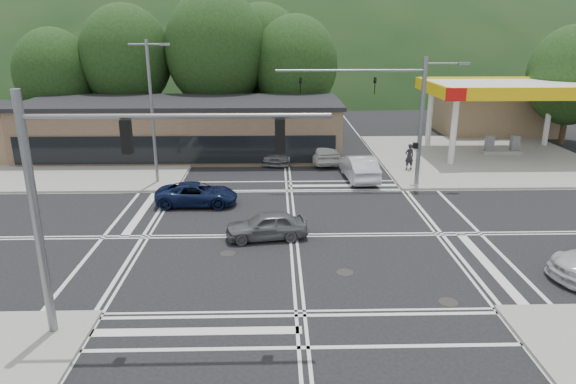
{
  "coord_description": "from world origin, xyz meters",
  "views": [
    {
      "loc": [
        -0.84,
        -23.11,
        9.65
      ],
      "look_at": [
        -0.19,
        2.58,
        1.4
      ],
      "focal_mm": 32.0,
      "sensor_mm": 36.0,
      "label": 1
    }
  ],
  "objects_px": {
    "pedestrian": "(409,157)",
    "car_northbound": "(280,150)",
    "car_grey_center": "(267,225)",
    "car_queue_b": "(322,151)",
    "car_blue_west": "(197,194)",
    "car_queue_a": "(359,167)"
  },
  "relations": [
    {
      "from": "car_blue_west",
      "to": "car_queue_a",
      "type": "distance_m",
      "value": 11.17
    },
    {
      "from": "car_northbound",
      "to": "car_grey_center",
      "type": "bearing_deg",
      "value": -83.8
    },
    {
      "from": "car_blue_west",
      "to": "car_queue_b",
      "type": "distance_m",
      "value": 12.51
    },
    {
      "from": "car_queue_a",
      "to": "pedestrian",
      "type": "xyz_separation_m",
      "value": [
        3.82,
        1.92,
        0.24
      ]
    },
    {
      "from": "car_queue_b",
      "to": "pedestrian",
      "type": "distance_m",
      "value": 6.53
    },
    {
      "from": "car_blue_west",
      "to": "car_northbound",
      "type": "relative_size",
      "value": 0.86
    },
    {
      "from": "car_blue_west",
      "to": "pedestrian",
      "type": "height_order",
      "value": "pedestrian"
    },
    {
      "from": "pedestrian",
      "to": "car_blue_west",
      "type": "bearing_deg",
      "value": 11.88
    },
    {
      "from": "car_blue_west",
      "to": "car_northbound",
      "type": "distance_m",
      "value": 11.33
    },
    {
      "from": "car_blue_west",
      "to": "car_northbound",
      "type": "bearing_deg",
      "value": -24.75
    },
    {
      "from": "car_blue_west",
      "to": "car_grey_center",
      "type": "bearing_deg",
      "value": -140.66
    },
    {
      "from": "car_grey_center",
      "to": "car_queue_a",
      "type": "distance_m",
      "value": 11.58
    },
    {
      "from": "car_queue_b",
      "to": "car_blue_west",
      "type": "bearing_deg",
      "value": 42.51
    },
    {
      "from": "car_queue_b",
      "to": "car_queue_a",
      "type": "bearing_deg",
      "value": 105.57
    },
    {
      "from": "car_queue_a",
      "to": "car_grey_center",
      "type": "bearing_deg",
      "value": 54.42
    },
    {
      "from": "car_grey_center",
      "to": "car_queue_b",
      "type": "xyz_separation_m",
      "value": [
        3.93,
        14.65,
        0.19
      ]
    },
    {
      "from": "pedestrian",
      "to": "car_northbound",
      "type": "bearing_deg",
      "value": -35.18
    },
    {
      "from": "car_northbound",
      "to": "pedestrian",
      "type": "distance_m",
      "value": 9.66
    },
    {
      "from": "car_grey_center",
      "to": "car_northbound",
      "type": "bearing_deg",
      "value": 168.88
    },
    {
      "from": "car_blue_west",
      "to": "car_northbound",
      "type": "height_order",
      "value": "car_northbound"
    },
    {
      "from": "car_grey_center",
      "to": "car_queue_b",
      "type": "distance_m",
      "value": 15.17
    },
    {
      "from": "car_grey_center",
      "to": "car_northbound",
      "type": "relative_size",
      "value": 0.74
    }
  ]
}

